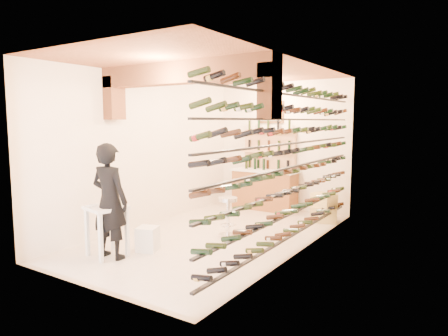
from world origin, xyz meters
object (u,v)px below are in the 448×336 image
at_px(crate_lower, 324,214).
at_px(person, 110,201).
at_px(back_counter, 264,188).
at_px(chrome_barstool, 228,214).
at_px(wine_rack, 290,161).
at_px(tasting_table, 107,215).
at_px(white_stool, 148,239).

bearing_deg(crate_lower, person, -116.92).
relative_size(back_counter, chrome_barstool, 2.24).
bearing_deg(wine_rack, chrome_barstool, 174.89).
xyz_separation_m(back_counter, person, (-0.42, -4.63, 0.41)).
relative_size(tasting_table, chrome_barstool, 1.35).
relative_size(wine_rack, crate_lower, 9.97).
height_order(back_counter, chrome_barstool, back_counter).
xyz_separation_m(white_stool, person, (-0.26, -0.58, 0.73)).
distance_m(white_stool, person, 0.97).
distance_m(wine_rack, back_counter, 3.38).
xyz_separation_m(back_counter, chrome_barstool, (0.51, -2.53, -0.09)).
bearing_deg(chrome_barstool, person, -113.90).
bearing_deg(wine_rack, person, -138.67).
bearing_deg(tasting_table, back_counter, 96.58).
xyz_separation_m(wine_rack, back_counter, (-1.83, 2.65, -1.02)).
distance_m(tasting_table, chrome_barstool, 2.34).
distance_m(white_stool, crate_lower, 4.06).
height_order(back_counter, white_stool, back_counter).
xyz_separation_m(wine_rack, white_stool, (-1.99, -1.40, -1.34)).
relative_size(person, chrome_barstool, 2.48).
height_order(person, chrome_barstool, person).
bearing_deg(tasting_table, chrome_barstool, 76.43).
bearing_deg(chrome_barstool, back_counter, 101.35).
relative_size(wine_rack, person, 3.03).
bearing_deg(wine_rack, tasting_table, -140.54).
relative_size(wine_rack, back_counter, 3.35).
distance_m(back_counter, crate_lower, 1.79).
bearing_deg(chrome_barstool, white_stool, -113.77).
bearing_deg(white_stool, wine_rack, 35.16).
distance_m(back_counter, chrome_barstool, 2.58).
relative_size(chrome_barstool, crate_lower, 1.32).
distance_m(back_counter, white_stool, 4.07).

